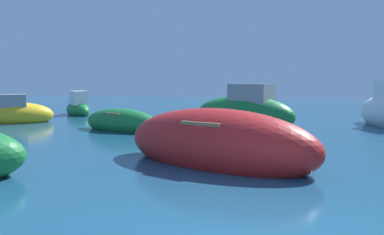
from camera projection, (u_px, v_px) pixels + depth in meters
moored_boat_2 at (244, 113)px, 16.72m from camera, size 5.21×3.36×2.27m
moored_boat_4 at (121, 122)px, 15.12m from camera, size 3.92×2.20×1.16m
moored_boat_5 at (217, 144)px, 8.98m from camera, size 5.49×3.34×1.74m
moored_boat_7 at (78, 108)px, 22.18m from camera, size 3.09×2.82×1.65m
moored_boat_8 at (15, 114)px, 17.85m from camera, size 3.49×3.35×1.66m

